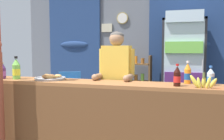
{
  "coord_description": "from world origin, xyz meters",
  "views": [
    {
      "loc": [
        1.24,
        -2.2,
        1.29
      ],
      "look_at": [
        0.27,
        0.94,
        1.02
      ],
      "focal_mm": 40.03,
      "sensor_mm": 36.0,
      "label": 1
    }
  ],
  "objects_px": {
    "shopkeeper": "(116,76)",
    "pastry_tray": "(50,78)",
    "banana_bunch": "(203,82)",
    "plastic_lawn_chair": "(70,92)",
    "soda_bottle_grape_soda": "(3,72)",
    "soda_bottle_water": "(211,77)",
    "bottle_shelf_rack": "(139,83)",
    "soda_bottle_lime_soda": "(16,69)",
    "soda_bottle_cola": "(177,77)",
    "drink_fridge": "(184,61)",
    "stall_counter": "(89,113)",
    "soda_bottle_orange_soda": "(188,74)"
  },
  "relations": [
    {
      "from": "shopkeeper",
      "to": "pastry_tray",
      "type": "height_order",
      "value": "shopkeeper"
    },
    {
      "from": "banana_bunch",
      "to": "plastic_lawn_chair",
      "type": "bearing_deg",
      "value": 144.79
    },
    {
      "from": "soda_bottle_grape_soda",
      "to": "pastry_tray",
      "type": "height_order",
      "value": "soda_bottle_grape_soda"
    },
    {
      "from": "soda_bottle_water",
      "to": "plastic_lawn_chair",
      "type": "bearing_deg",
      "value": 149.75
    },
    {
      "from": "bottle_shelf_rack",
      "to": "pastry_tray",
      "type": "xyz_separation_m",
      "value": [
        -0.73,
        -2.16,
        0.32
      ]
    },
    {
      "from": "soda_bottle_lime_soda",
      "to": "banana_bunch",
      "type": "xyz_separation_m",
      "value": [
        2.26,
        -0.08,
        -0.07
      ]
    },
    {
      "from": "shopkeeper",
      "to": "soda_bottle_cola",
      "type": "xyz_separation_m",
      "value": [
        0.79,
        -0.45,
        0.06
      ]
    },
    {
      "from": "soda_bottle_water",
      "to": "pastry_tray",
      "type": "distance_m",
      "value": 1.9
    },
    {
      "from": "soda_bottle_grape_soda",
      "to": "bottle_shelf_rack",
      "type": "bearing_deg",
      "value": 58.92
    },
    {
      "from": "plastic_lawn_chair",
      "to": "pastry_tray",
      "type": "bearing_deg",
      "value": -72.73
    },
    {
      "from": "soda_bottle_lime_soda",
      "to": "pastry_tray",
      "type": "distance_m",
      "value": 0.46
    },
    {
      "from": "pastry_tray",
      "to": "soda_bottle_water",
      "type": "bearing_deg",
      "value": 2.01
    },
    {
      "from": "drink_fridge",
      "to": "soda_bottle_cola",
      "type": "height_order",
      "value": "drink_fridge"
    },
    {
      "from": "stall_counter",
      "to": "soda_bottle_grape_soda",
      "type": "height_order",
      "value": "soda_bottle_grape_soda"
    },
    {
      "from": "soda_bottle_orange_soda",
      "to": "soda_bottle_cola",
      "type": "distance_m",
      "value": 0.27
    },
    {
      "from": "stall_counter",
      "to": "bottle_shelf_rack",
      "type": "distance_m",
      "value": 2.29
    },
    {
      "from": "stall_counter",
      "to": "soda_bottle_orange_soda",
      "type": "xyz_separation_m",
      "value": [
        1.09,
        0.27,
        0.46
      ]
    },
    {
      "from": "bottle_shelf_rack",
      "to": "plastic_lawn_chair",
      "type": "bearing_deg",
      "value": -148.34
    },
    {
      "from": "soda_bottle_cola",
      "to": "soda_bottle_lime_soda",
      "type": "bearing_deg",
      "value": 179.33
    },
    {
      "from": "bottle_shelf_rack",
      "to": "soda_bottle_cola",
      "type": "distance_m",
      "value": 2.45
    },
    {
      "from": "plastic_lawn_chair",
      "to": "pastry_tray",
      "type": "xyz_separation_m",
      "value": [
        0.45,
        -1.44,
        0.44
      ]
    },
    {
      "from": "drink_fridge",
      "to": "soda_bottle_cola",
      "type": "relative_size",
      "value": 8.34
    },
    {
      "from": "bottle_shelf_rack",
      "to": "soda_bottle_lime_soda",
      "type": "bearing_deg",
      "value": -117.54
    },
    {
      "from": "plastic_lawn_chair",
      "to": "bottle_shelf_rack",
      "type": "bearing_deg",
      "value": 31.66
    },
    {
      "from": "plastic_lawn_chair",
      "to": "soda_bottle_grape_soda",
      "type": "distance_m",
      "value": 1.63
    },
    {
      "from": "plastic_lawn_chair",
      "to": "soda_bottle_orange_soda",
      "type": "distance_m",
      "value": 2.53
    },
    {
      "from": "stall_counter",
      "to": "soda_bottle_orange_soda",
      "type": "relative_size",
      "value": 13.19
    },
    {
      "from": "soda_bottle_water",
      "to": "soda_bottle_cola",
      "type": "xyz_separation_m",
      "value": [
        -0.34,
        -0.17,
        0.01
      ]
    },
    {
      "from": "shopkeeper",
      "to": "soda_bottle_water",
      "type": "distance_m",
      "value": 1.16
    },
    {
      "from": "stall_counter",
      "to": "soda_bottle_grape_soda",
      "type": "relative_size",
      "value": 15.29
    },
    {
      "from": "soda_bottle_water",
      "to": "stall_counter",
      "type": "bearing_deg",
      "value": -171.56
    },
    {
      "from": "soda_bottle_lime_soda",
      "to": "pastry_tray",
      "type": "bearing_deg",
      "value": 10.63
    },
    {
      "from": "bottle_shelf_rack",
      "to": "soda_bottle_water",
      "type": "bearing_deg",
      "value": -60.69
    },
    {
      "from": "soda_bottle_lime_soda",
      "to": "soda_bottle_water",
      "type": "xyz_separation_m",
      "value": [
        2.34,
        0.15,
        -0.04
      ]
    },
    {
      "from": "stall_counter",
      "to": "plastic_lawn_chair",
      "type": "height_order",
      "value": "stall_counter"
    },
    {
      "from": "plastic_lawn_chair",
      "to": "soda_bottle_cola",
      "type": "bearing_deg",
      "value": -37.52
    },
    {
      "from": "drink_fridge",
      "to": "pastry_tray",
      "type": "height_order",
      "value": "drink_fridge"
    },
    {
      "from": "shopkeeper",
      "to": "banana_bunch",
      "type": "xyz_separation_m",
      "value": [
        1.04,
        -0.5,
        0.02
      ]
    },
    {
      "from": "plastic_lawn_chair",
      "to": "soda_bottle_orange_soda",
      "type": "xyz_separation_m",
      "value": [
        2.11,
        -1.3,
        0.52
      ]
    },
    {
      "from": "soda_bottle_lime_soda",
      "to": "soda_bottle_grape_soda",
      "type": "bearing_deg",
      "value": -174.83
    },
    {
      "from": "soda_bottle_water",
      "to": "soda_bottle_lime_soda",
      "type": "bearing_deg",
      "value": -176.34
    },
    {
      "from": "soda_bottle_grape_soda",
      "to": "plastic_lawn_chair",
      "type": "bearing_deg",
      "value": 82.98
    },
    {
      "from": "shopkeeper",
      "to": "pastry_tray",
      "type": "bearing_deg",
      "value": -156.26
    },
    {
      "from": "bottle_shelf_rack",
      "to": "soda_bottle_orange_soda",
      "type": "relative_size",
      "value": 4.56
    },
    {
      "from": "soda_bottle_grape_soda",
      "to": "pastry_tray",
      "type": "bearing_deg",
      "value": 8.99
    },
    {
      "from": "stall_counter",
      "to": "plastic_lawn_chair",
      "type": "relative_size",
      "value": 3.93
    },
    {
      "from": "plastic_lawn_chair",
      "to": "banana_bunch",
      "type": "distance_m",
      "value": 2.81
    },
    {
      "from": "soda_bottle_water",
      "to": "soda_bottle_grape_soda",
      "type": "xyz_separation_m",
      "value": [
        -2.54,
        -0.17,
        0.0
      ]
    },
    {
      "from": "drink_fridge",
      "to": "soda_bottle_orange_soda",
      "type": "xyz_separation_m",
      "value": [
        0.08,
        -1.88,
        -0.06
      ]
    },
    {
      "from": "soda_bottle_cola",
      "to": "banana_bunch",
      "type": "relative_size",
      "value": 0.84
    }
  ]
}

